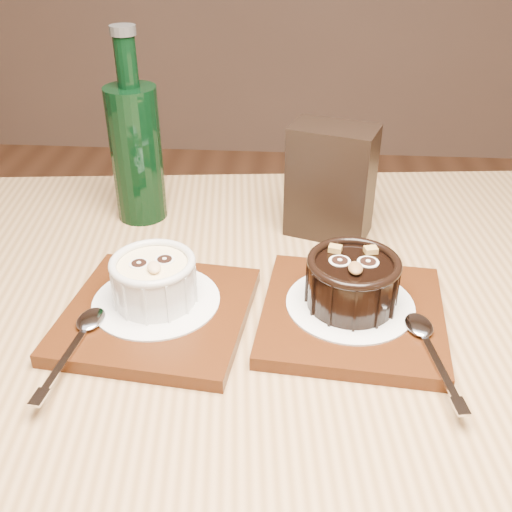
{
  "coord_description": "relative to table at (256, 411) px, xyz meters",
  "views": [
    {
      "loc": [
        0.04,
        -0.29,
        1.13
      ],
      "look_at": [
        0.0,
        0.21,
        0.81
      ],
      "focal_mm": 42.0,
      "sensor_mm": 36.0,
      "label": 1
    }
  ],
  "objects": [
    {
      "name": "table",
      "position": [
        0.0,
        0.0,
        0.0
      ],
      "size": [
        1.28,
        0.92,
        0.75
      ],
      "rotation": [
        0.0,
        0.0,
        0.1
      ],
      "color": "olive",
      "rests_on": "ground"
    },
    {
      "name": "tray_left",
      "position": [
        -0.1,
        0.03,
        0.1
      ],
      "size": [
        0.2,
        0.2,
        0.01
      ],
      "primitive_type": "cube",
      "rotation": [
        0.0,
        0.0,
        -0.11
      ],
      "color": "#451F0B",
      "rests_on": "table"
    },
    {
      "name": "doily_left",
      "position": [
        -0.11,
        0.04,
        0.11
      ],
      "size": [
        0.13,
        0.13,
        0.0
      ],
      "primitive_type": "cylinder",
      "color": "white",
      "rests_on": "tray_left"
    },
    {
      "name": "ramekin_white",
      "position": [
        -0.11,
        0.04,
        0.13
      ],
      "size": [
        0.09,
        0.09,
        0.05
      ],
      "rotation": [
        0.0,
        0.0,
        0.36
      ],
      "color": "silver",
      "rests_on": "doily_left"
    },
    {
      "name": "spoon_left",
      "position": [
        -0.17,
        -0.03,
        0.11
      ],
      "size": [
        0.04,
        0.14,
        0.01
      ],
      "primitive_type": null,
      "rotation": [
        0.0,
        0.0,
        -0.11
      ],
      "color": "silver",
      "rests_on": "tray_left"
    },
    {
      "name": "tray_right",
      "position": [
        0.09,
        0.04,
        0.1
      ],
      "size": [
        0.2,
        0.2,
        0.01
      ],
      "primitive_type": "cube",
      "rotation": [
        0.0,
        0.0,
        -0.09
      ],
      "color": "#451F0B",
      "rests_on": "table"
    },
    {
      "name": "doily_right",
      "position": [
        0.09,
        0.05,
        0.11
      ],
      "size": [
        0.13,
        0.13,
        0.0
      ],
      "primitive_type": "cylinder",
      "color": "white",
      "rests_on": "tray_right"
    },
    {
      "name": "ramekin_dark",
      "position": [
        0.09,
        0.05,
        0.14
      ],
      "size": [
        0.09,
        0.09,
        0.06
      ],
      "rotation": [
        0.0,
        0.0,
        0.0
      ],
      "color": "black",
      "rests_on": "doily_right"
    },
    {
      "name": "spoon_right",
      "position": [
        0.16,
        -0.02,
        0.11
      ],
      "size": [
        0.05,
        0.14,
        0.01
      ],
      "primitive_type": null,
      "rotation": [
        0.0,
        0.0,
        0.16
      ],
      "color": "silver",
      "rests_on": "tray_right"
    },
    {
      "name": "condiment_stand",
      "position": [
        0.07,
        0.23,
        0.16
      ],
      "size": [
        0.11,
        0.09,
        0.14
      ],
      "primitive_type": "cube",
      "rotation": [
        0.0,
        0.0,
        -0.32
      ],
      "color": "black",
      "rests_on": "table"
    },
    {
      "name": "green_bottle",
      "position": [
        -0.17,
        0.25,
        0.18
      ],
      "size": [
        0.06,
        0.06,
        0.24
      ],
      "color": "black",
      "rests_on": "table"
    }
  ]
}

